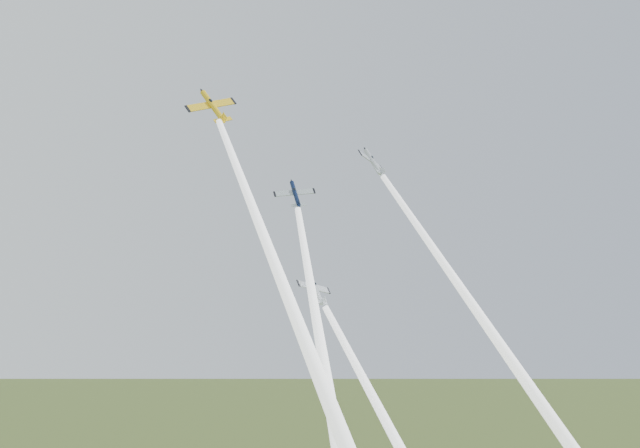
{
  "coord_description": "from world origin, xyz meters",
  "views": [
    {
      "loc": [
        -64.32,
        -106.08,
        78.37
      ],
      "look_at": [
        0.0,
        -6.0,
        92.0
      ],
      "focal_mm": 45.0,
      "sensor_mm": 36.0,
      "label": 1
    }
  ],
  "objects_px": {
    "plane_yellow": "(213,106)",
    "plane_silver_right": "(373,162)",
    "plane_silver_low": "(316,289)",
    "plane_navy": "(295,194)"
  },
  "relations": [
    {
      "from": "plane_yellow",
      "to": "plane_silver_right",
      "type": "xyz_separation_m",
      "value": [
        28.84,
        -0.79,
        -5.46
      ]
    },
    {
      "from": "plane_silver_low",
      "to": "plane_yellow",
      "type": "bearing_deg",
      "value": 126.65
    },
    {
      "from": "plane_yellow",
      "to": "plane_silver_right",
      "type": "bearing_deg",
      "value": -4.06
    },
    {
      "from": "plane_yellow",
      "to": "plane_navy",
      "type": "distance_m",
      "value": 18.26
    },
    {
      "from": "plane_yellow",
      "to": "plane_silver_low",
      "type": "distance_m",
      "value": 31.16
    },
    {
      "from": "plane_yellow",
      "to": "plane_navy",
      "type": "xyz_separation_m",
      "value": [
        13.56,
        -1.21,
        -12.17
      ]
    },
    {
      "from": "plane_silver_right",
      "to": "plane_yellow",
      "type": "bearing_deg",
      "value": 155.34
    },
    {
      "from": "plane_silver_right",
      "to": "plane_navy",
      "type": "bearing_deg",
      "value": 158.48
    },
    {
      "from": "plane_yellow",
      "to": "plane_navy",
      "type": "relative_size",
      "value": 1.26
    },
    {
      "from": "plane_silver_right",
      "to": "plane_silver_low",
      "type": "bearing_deg",
      "value": -175.29
    }
  ]
}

